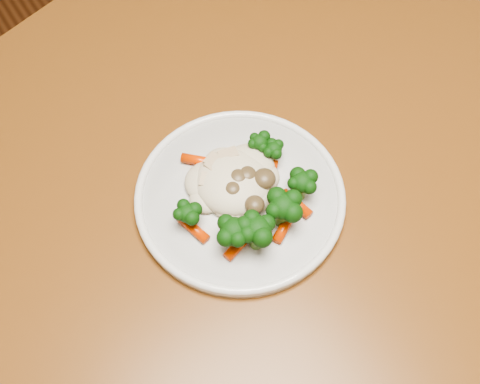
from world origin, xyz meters
The scene contains 3 objects.
dining_table centered at (0.30, 0.01, 0.66)m, with size 1.51×1.22×0.75m.
plate centered at (0.32, 0.03, 0.76)m, with size 0.25×0.25×0.01m, color silver.
meal centered at (0.32, 0.02, 0.78)m, with size 0.17×0.17×0.05m.
Camera 1 is at (0.13, -0.27, 1.37)m, focal length 45.00 mm.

